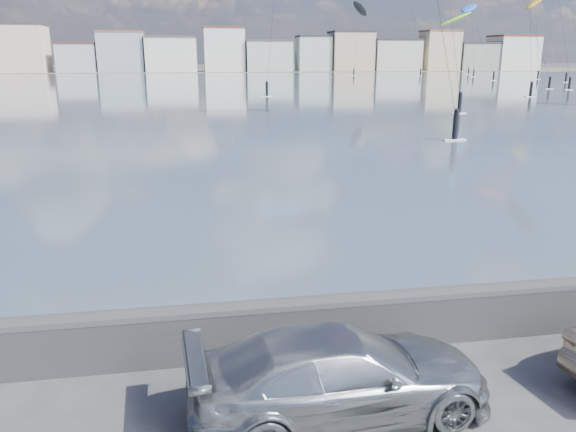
# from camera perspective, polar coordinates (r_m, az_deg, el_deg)

# --- Properties ---
(bay_water) EXTENTS (500.00, 177.00, 0.00)m
(bay_water) POSITION_cam_1_polar(r_m,az_deg,el_deg) (97.86, -9.53, 12.76)
(bay_water) COLOR #394763
(bay_water) RESTS_ON ground
(far_shore_strip) EXTENTS (500.00, 60.00, 0.00)m
(far_shore_strip) POSITION_cam_1_polar(r_m,az_deg,el_deg) (206.28, -9.85, 14.34)
(far_shore_strip) COLOR #4C473D
(far_shore_strip) RESTS_ON ground
(seawall) EXTENTS (400.00, 0.36, 1.08)m
(seawall) POSITION_cam_1_polar(r_m,az_deg,el_deg) (10.06, -4.45, -11.21)
(seawall) COLOR #28282B
(seawall) RESTS_ON ground
(far_buildings) EXTENTS (240.79, 13.26, 14.60)m
(far_buildings) POSITION_cam_1_polar(r_m,az_deg,el_deg) (192.23, -9.51, 16.05)
(far_buildings) COLOR #9EA8B7
(far_buildings) RESTS_ON ground
(car_silver) EXTENTS (4.63, 2.13, 1.31)m
(car_silver) POSITION_cam_1_polar(r_m,az_deg,el_deg) (8.62, 5.35, -15.68)
(car_silver) COLOR #A3A6A9
(car_silver) RESTS_ON ground
(kitesurfer_3) EXTENTS (7.77, 12.44, 19.78)m
(kitesurfer_3) POSITION_cam_1_polar(r_m,az_deg,el_deg) (163.79, 7.32, 20.06)
(kitesurfer_3) COLOR black
(kitesurfer_3) RESTS_ON ground
(kitesurfer_4) EXTENTS (8.36, 15.66, 16.98)m
(kitesurfer_4) POSITION_cam_1_polar(r_m,az_deg,el_deg) (139.44, 17.94, 19.40)
(kitesurfer_4) COLOR blue
(kitesurfer_4) RESTS_ON ground
(kitesurfer_12) EXTENTS (9.83, 11.30, 17.68)m
(kitesurfer_12) POSITION_cam_1_polar(r_m,az_deg,el_deg) (176.19, 16.69, 18.58)
(kitesurfer_12) COLOR #8CD826
(kitesurfer_12) RESTS_ON ground
(kitesurfer_15) EXTENTS (8.08, 14.14, 18.67)m
(kitesurfer_15) POSITION_cam_1_polar(r_m,az_deg,el_deg) (135.91, 24.02, 19.26)
(kitesurfer_15) COLOR #BF8C19
(kitesurfer_15) RESTS_ON ground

